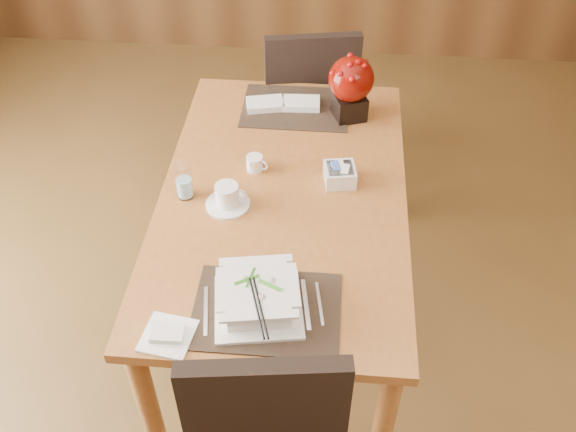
# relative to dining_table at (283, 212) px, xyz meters

# --- Properties ---
(dining_table) EXTENTS (0.90, 1.50, 0.75)m
(dining_table) POSITION_rel_dining_table_xyz_m (0.00, 0.00, 0.00)
(dining_table) COLOR #A4632D
(dining_table) RESTS_ON ground
(placemat_near) EXTENTS (0.45, 0.33, 0.01)m
(placemat_near) POSITION_rel_dining_table_xyz_m (0.00, -0.55, 0.10)
(placemat_near) COLOR black
(placemat_near) RESTS_ON dining_table
(placemat_far) EXTENTS (0.45, 0.33, 0.01)m
(placemat_far) POSITION_rel_dining_table_xyz_m (0.00, 0.55, 0.10)
(placemat_far) COLOR black
(placemat_far) RESTS_ON dining_table
(soup_setting) EXTENTS (0.30, 0.30, 0.11)m
(soup_setting) POSITION_rel_dining_table_xyz_m (-0.03, -0.54, 0.15)
(soup_setting) COLOR white
(soup_setting) RESTS_ON dining_table
(coffee_cup) EXTENTS (0.16, 0.16, 0.09)m
(coffee_cup) POSITION_rel_dining_table_xyz_m (-0.19, -0.09, 0.14)
(coffee_cup) COLOR white
(coffee_cup) RESTS_ON dining_table
(water_glass) EXTENTS (0.07, 0.07, 0.14)m
(water_glass) POSITION_rel_dining_table_xyz_m (-0.35, -0.05, 0.17)
(water_glass) COLOR silver
(water_glass) RESTS_ON dining_table
(creamer_jug) EXTENTS (0.11, 0.11, 0.06)m
(creamer_jug) POSITION_rel_dining_table_xyz_m (-0.12, 0.12, 0.13)
(creamer_jug) COLOR white
(creamer_jug) RESTS_ON dining_table
(sugar_caddy) EXTENTS (0.13, 0.13, 0.07)m
(sugar_caddy) POSITION_rel_dining_table_xyz_m (0.20, 0.08, 0.13)
(sugar_caddy) COLOR white
(sugar_caddy) RESTS_ON dining_table
(berry_decor) EXTENTS (0.19, 0.19, 0.27)m
(berry_decor) POSITION_rel_dining_table_xyz_m (0.23, 0.51, 0.25)
(berry_decor) COLOR black
(berry_decor) RESTS_ON dining_table
(napkins_far) EXTENTS (0.32, 0.15, 0.03)m
(napkins_far) POSITION_rel_dining_table_xyz_m (-0.04, 0.55, 0.12)
(napkins_far) COLOR white
(napkins_far) RESTS_ON dining_table
(bread_plate) EXTENTS (0.17, 0.17, 0.01)m
(bread_plate) POSITION_rel_dining_table_xyz_m (-0.28, -0.67, 0.10)
(bread_plate) COLOR white
(bread_plate) RESTS_ON dining_table
(far_chair) EXTENTS (0.52, 0.53, 0.97)m
(far_chair) POSITION_rel_dining_table_xyz_m (0.04, 0.90, -0.11)
(far_chair) COLOR black
(far_chair) RESTS_ON ground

